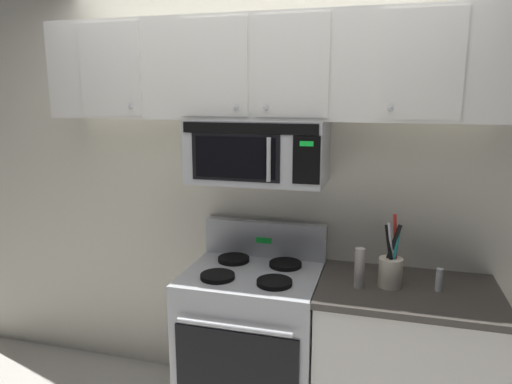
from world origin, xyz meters
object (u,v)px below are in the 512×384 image
(stove_range, at_px, (253,341))
(over_range_microwave, at_px, (258,151))
(utensil_crock_cream, at_px, (391,268))
(pepper_mill, at_px, (360,268))
(salt_shaker, at_px, (439,280))

(stove_range, distance_m, over_range_microwave, 1.11)
(stove_range, xyz_separation_m, utensil_crock_cream, (0.75, -0.00, 0.53))
(stove_range, relative_size, pepper_mill, 5.26)
(over_range_microwave, distance_m, salt_shaker, 1.17)
(stove_range, bearing_deg, utensil_crock_cream, -0.33)
(utensil_crock_cream, bearing_deg, pepper_mill, -160.00)
(over_range_microwave, xyz_separation_m, salt_shaker, (0.99, -0.11, -0.62))
(stove_range, distance_m, pepper_mill, 0.80)
(stove_range, relative_size, salt_shaker, 9.37)
(over_range_microwave, distance_m, utensil_crock_cream, 0.95)
(utensil_crock_cream, height_order, salt_shaker, utensil_crock_cream)
(over_range_microwave, relative_size, salt_shaker, 6.36)
(utensil_crock_cream, bearing_deg, over_range_microwave, 170.84)
(pepper_mill, bearing_deg, over_range_microwave, 163.34)
(salt_shaker, distance_m, pepper_mill, 0.40)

